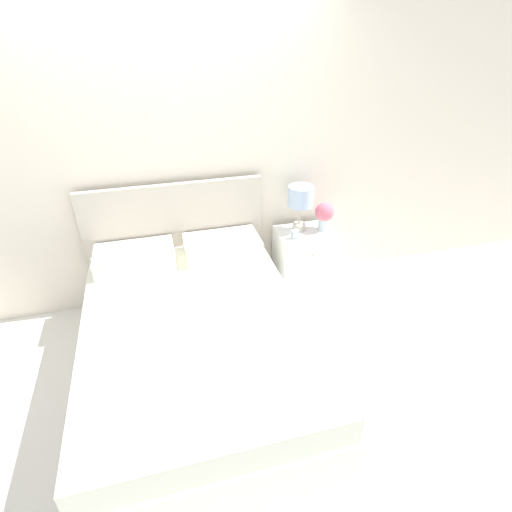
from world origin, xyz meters
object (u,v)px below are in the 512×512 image
(table_lamp, at_px, (301,199))
(flower_vase, at_px, (325,214))
(alarm_clock, at_px, (295,234))
(bed, at_px, (195,338))
(nightstand, at_px, (304,261))

(table_lamp, xyz_separation_m, flower_vase, (0.21, -0.06, -0.14))
(flower_vase, distance_m, alarm_clock, 0.33)
(bed, distance_m, table_lamp, 1.46)
(nightstand, xyz_separation_m, flower_vase, (0.16, -0.00, 0.45))
(flower_vase, relative_size, alarm_clock, 3.33)
(bed, xyz_separation_m, table_lamp, (1.06, 0.79, 0.61))
(table_lamp, bearing_deg, nightstand, -48.86)
(nightstand, bearing_deg, flower_vase, -0.71)
(alarm_clock, bearing_deg, flower_vase, 16.39)
(bed, bearing_deg, alarm_clock, 33.72)
(bed, distance_m, flower_vase, 1.54)
(table_lamp, bearing_deg, bed, -143.29)
(alarm_clock, bearing_deg, table_lamp, 57.52)
(table_lamp, height_order, flower_vase, table_lamp)
(bed, xyz_separation_m, alarm_clock, (0.97, 0.65, 0.36))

